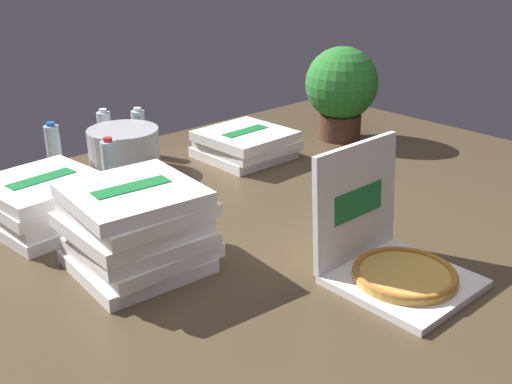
% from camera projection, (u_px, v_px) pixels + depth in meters
% --- Properties ---
extents(ground_plane, '(3.20, 2.40, 0.02)m').
position_uv_depth(ground_plane, '(270.00, 247.00, 1.95)').
color(ground_plane, '#4C3D28').
extents(open_pizza_box, '(0.35, 0.38, 0.37)m').
position_uv_depth(open_pizza_box, '(390.00, 256.00, 1.72)').
color(open_pizza_box, white).
rests_on(open_pizza_box, ground_plane).
extents(pizza_stack_center_near, '(0.39, 0.39, 0.25)m').
position_uv_depth(pizza_stack_center_near, '(137.00, 228.00, 1.77)').
color(pizza_stack_center_near, white).
rests_on(pizza_stack_center_near, ground_plane).
extents(pizza_stack_right_mid, '(0.37, 0.38, 0.13)m').
position_uv_depth(pizza_stack_right_mid, '(245.00, 144.00, 2.68)').
color(pizza_stack_right_mid, white).
rests_on(pizza_stack_right_mid, ground_plane).
extents(pizza_stack_right_near, '(0.39, 0.39, 0.17)m').
position_uv_depth(pizza_stack_right_near, '(46.00, 202.00, 2.04)').
color(pizza_stack_right_near, white).
rests_on(pizza_stack_right_near, ground_plane).
extents(ice_bucket, '(0.29, 0.29, 0.18)m').
position_uv_depth(ice_bucket, '(124.00, 150.00, 2.53)').
color(ice_bucket, '#B7BABF').
rests_on(ice_bucket, ground_plane).
extents(water_bottle_0, '(0.06, 0.06, 0.22)m').
position_uv_depth(water_bottle_0, '(110.00, 166.00, 2.31)').
color(water_bottle_0, silver).
rests_on(water_bottle_0, ground_plane).
extents(water_bottle_1, '(0.06, 0.06, 0.22)m').
position_uv_depth(water_bottle_1, '(54.00, 149.00, 2.50)').
color(water_bottle_1, silver).
rests_on(water_bottle_1, ground_plane).
extents(water_bottle_2, '(0.06, 0.06, 0.22)m').
position_uv_depth(water_bottle_2, '(105.00, 134.00, 2.69)').
color(water_bottle_2, silver).
rests_on(water_bottle_2, ground_plane).
extents(water_bottle_3, '(0.06, 0.06, 0.22)m').
position_uv_depth(water_bottle_3, '(139.00, 133.00, 2.71)').
color(water_bottle_3, silver).
rests_on(water_bottle_3, ground_plane).
extents(potted_plant, '(0.34, 0.34, 0.44)m').
position_uv_depth(potted_plant, '(341.00, 88.00, 2.88)').
color(potted_plant, '#513323').
rests_on(potted_plant, ground_plane).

